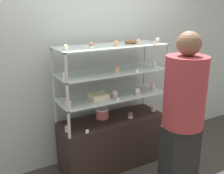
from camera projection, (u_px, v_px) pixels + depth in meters
ground_plane at (112, 163)px, 3.35m from camera, size 20.00×20.00×0.00m
back_wall at (97, 58)px, 3.29m from camera, size 8.00×0.05×2.60m
display_base at (112, 142)px, 3.26m from camera, size 1.28×0.46×0.63m
display_riser_lower at (112, 97)px, 3.09m from camera, size 1.28×0.46×0.29m
display_riser_middle at (112, 73)px, 3.00m from camera, size 1.28×0.46×0.29m
display_riser_upper at (112, 47)px, 2.92m from camera, size 1.28×0.46×0.29m
layer_cake_centerpiece at (102, 113)px, 3.17m from camera, size 0.16×0.16×0.12m
sheet_cake_frosted at (99, 96)px, 2.96m from camera, size 0.20×0.17×0.06m
cupcake_0 at (68, 128)px, 2.82m from camera, size 0.06×0.06×0.08m
cupcake_1 at (130, 115)px, 3.17m from camera, size 0.06×0.06×0.08m
cupcake_2 at (153, 109)px, 3.37m from camera, size 0.06×0.06×0.08m
price_tag_0 at (87, 131)px, 2.78m from camera, size 0.04×0.00×0.04m
cupcake_3 at (68, 104)px, 2.71m from camera, size 0.07×0.07×0.08m
cupcake_4 at (115, 94)px, 3.02m from camera, size 0.07×0.07×0.08m
cupcake_5 at (137, 92)px, 3.10m from camera, size 0.07×0.07×0.08m
cupcake_6 at (153, 86)px, 3.31m from camera, size 0.07×0.07×0.08m
price_tag_1 at (118, 100)px, 2.88m from camera, size 0.04×0.00×0.04m
cupcake_7 at (65, 76)px, 2.66m from camera, size 0.06×0.06×0.07m
cupcake_8 at (117, 70)px, 2.91m from camera, size 0.06×0.06×0.07m
cupcake_9 at (154, 64)px, 3.22m from camera, size 0.06×0.06×0.07m
price_tag_2 at (137, 71)px, 2.91m from camera, size 0.04×0.00×0.04m
cupcake_10 at (66, 48)px, 2.53m from camera, size 0.05×0.05×0.06m
cupcake_11 at (91, 46)px, 2.67m from camera, size 0.05×0.05×0.06m
cupcake_12 at (116, 43)px, 2.84m from camera, size 0.05×0.05×0.06m
cupcake_13 at (138, 42)px, 2.98m from camera, size 0.05×0.05×0.06m
cupcake_14 at (158, 40)px, 3.13m from camera, size 0.05×0.05×0.06m
price_tag_3 at (155, 43)px, 2.93m from camera, size 0.04×0.00×0.04m
donut_glazed at (131, 42)px, 3.07m from camera, size 0.14×0.14×0.03m
customer_figure at (183, 114)px, 2.55m from camera, size 0.40×0.40×1.72m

